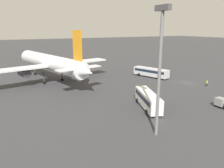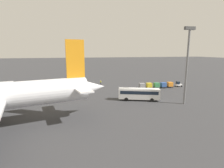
{
  "view_description": "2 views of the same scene",
  "coord_description": "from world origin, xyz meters",
  "views": [
    {
      "loc": [
        -47.12,
        51.57,
        16.57
      ],
      "look_at": [
        -1.16,
        26.98,
        3.1
      ],
      "focal_mm": 35.0,
      "sensor_mm": 36.0,
      "label": 1
    },
    {
      "loc": [
        6.58,
        69.03,
        13.81
      ],
      "look_at": [
        -4.67,
        22.88,
        4.77
      ],
      "focal_mm": 28.0,
      "sensor_mm": 36.0,
      "label": 2
    }
  ],
  "objects": [
    {
      "name": "cargo_cart_grey",
      "position": [
        -19.11,
        10.26,
        1.19
      ],
      "size": [
        2.04,
        1.73,
        2.06
      ],
      "rotation": [
        0.0,
        0.0,
        -0.02
      ],
      "color": "#38383D",
      "rests_on": "ground"
    },
    {
      "name": "shuttle_bus_far",
      "position": [
        -12.18,
        24.28,
        2.02
      ],
      "size": [
        11.58,
        6.26,
        3.39
      ],
      "rotation": [
        0.0,
        0.0,
        -0.35
      ],
      "color": "white",
      "rests_on": "ground"
    },
    {
      "name": "airplane",
      "position": [
        21.05,
        36.77,
        6.02
      ],
      "size": [
        44.92,
        38.69,
        16.01
      ],
      "rotation": [
        0.0,
        0.0,
        0.22
      ],
      "color": "silver",
      "rests_on": "ground"
    },
    {
      "name": "ground_plane",
      "position": [
        0.0,
        0.0,
        0.0
      ],
      "size": [
        600.0,
        600.0,
        0.0
      ],
      "primitive_type": "plane",
      "color": "#38383A"
    },
    {
      "name": "light_pole",
      "position": [
        -22.44,
        30.39,
        11.88
      ],
      "size": [
        2.8,
        0.7,
        19.66
      ],
      "color": "slate",
      "rests_on": "ground"
    },
    {
      "name": "worker_person",
      "position": [
        -5.84,
        -1.99,
        0.87
      ],
      "size": [
        0.38,
        0.38,
        1.74
      ],
      "color": "#1E1E2D",
      "rests_on": "ground"
    },
    {
      "name": "shuttle_bus_near",
      "position": [
        11.57,
        4.94,
        1.87
      ],
      "size": [
        13.1,
        6.66,
        3.1
      ],
      "rotation": [
        0.0,
        0.0,
        0.32
      ],
      "color": "silver",
      "rests_on": "ground"
    }
  ]
}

